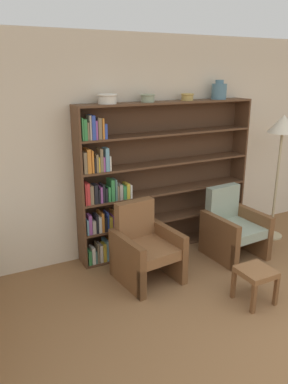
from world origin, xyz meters
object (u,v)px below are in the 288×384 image
bowl_cream (107,98)px  armchair_cushioned (233,227)px  bowl_copper (148,98)px  armchair_leather (145,247)px  bookshelf (151,180)px  floor_lamp (282,132)px  vase_tall (219,91)px  bowl_olive (187,97)px  footstool (256,275)px

bowl_cream → armchair_cushioned: 2.27m
bowl_copper → armchair_leather: (-0.36, -0.62, -1.63)m
bookshelf → armchair_leather: (-0.42, -0.64, -0.58)m
bookshelf → floor_lamp: bookshelf is taller
vase_tall → bookshelf: bearing=178.8°
bowl_cream → vase_tall: size_ratio=0.95×
bookshelf → armchair_leather: 0.96m
bookshelf → floor_lamp: size_ratio=1.37×
vase_tall → armchair_leather: 2.29m
bookshelf → bowl_olive: bowl_olive is taller
bowl_cream → bowl_copper: bearing=0.0°
armchair_leather → bookshelf: bearing=-129.1°
bowl_olive → floor_lamp: bowl_olive is taller
bowl_olive → footstool: 2.32m
bookshelf → armchair_cushioned: bookshelf is taller
bowl_olive → bookshelf: bearing=177.7°
bowl_olive → vase_tall: (0.50, 0.00, 0.06)m
bowl_olive → armchair_leather: bearing=-146.0°
bowl_copper → footstool: (0.43, -1.58, -1.70)m
bowl_copper → armchair_leather: bearing=-119.8°
bookshelf → bowl_copper: bearing=-161.9°
armchair_leather → armchair_cushioned: size_ratio=1.00×
armchair_cushioned → footstool: 1.08m
bowl_olive → armchair_cushioned: (0.36, -0.62, -1.62)m
bowl_cream → floor_lamp: bearing=-10.8°
vase_tall → floor_lamp: (0.76, -0.45, -0.53)m
bowl_cream → floor_lamp: 2.43m
bowl_cream → footstool: (0.96, -1.58, -1.71)m
footstool → bookshelf: bearing=103.1°
bowl_olive → armchair_leather: (-0.92, -0.62, -1.62)m
bookshelf → bowl_copper: (-0.06, -0.02, 1.05)m
armchair_leather → floor_lamp: floor_lamp is taller
bookshelf → bowl_copper: bowl_copper is taller
bowl_copper → floor_lamp: bowl_copper is taller
bowl_cream → footstool: 2.52m
armchair_leather → armchair_cushioned: bearing=174.0°
armchair_leather → vase_tall: bearing=-162.3°
bookshelf → bowl_cream: (-0.58, -0.02, 1.06)m
armchair_leather → armchair_cushioned: same height
bowl_copper → armchair_cushioned: bowl_copper is taller
floor_lamp → armchair_leather: bearing=-175.4°
bowl_cream → armchair_leather: bowl_cream is taller
bowl_olive → footstool: bowl_olive is taller
bowl_cream → floor_lamp: size_ratio=0.13×
bowl_copper → footstool: size_ratio=0.48×
bowl_olive → footstool: (-0.13, -1.58, -1.70)m
vase_tall → floor_lamp: bearing=-30.6°
bowl_copper → bowl_olive: bearing=0.0°
bookshelf → floor_lamp: (1.76, -0.47, 0.57)m
vase_tall → floor_lamp: size_ratio=0.14×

